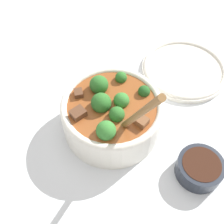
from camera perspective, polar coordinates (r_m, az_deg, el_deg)
ground_plane at (r=0.66m, az=0.00°, el=-2.89°), size 4.00×4.00×0.00m
stew_bowl at (r=0.62m, az=-0.01°, el=-0.26°), size 0.26×0.22×0.27m
condiment_bowl at (r=0.61m, az=17.39°, el=-10.75°), size 0.10×0.10×0.04m
empty_plate at (r=0.79m, az=14.46°, el=8.47°), size 0.23×0.23×0.02m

